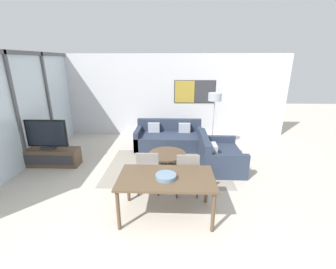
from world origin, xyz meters
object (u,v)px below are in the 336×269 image
tv_console (51,157)px  dining_chair_centre (187,171)px  television (47,135)px  sofa_side (217,157)px  dining_chair_left (148,169)px  sofa_main (169,138)px  fruit_bowl (166,176)px  coffee_table (167,157)px  dining_table (166,181)px  floor_lamp (215,101)px

tv_console → dining_chair_centre: bearing=-19.9°
tv_console → television: television is taller
sofa_side → dining_chair_left: (-1.59, -1.24, 0.25)m
sofa_main → sofa_side: 1.85m
fruit_bowl → sofa_side: bearing=58.5°
sofa_side → coffee_table: 1.26m
television → dining_chair_left: size_ratio=1.12×
television → dining_table: bearing=-31.6°
television → coffee_table: television is taller
sofa_side → dining_table: (-1.21, -1.93, 0.40)m
sofa_main → sofa_side: same height
dining_chair_centre → floor_lamp: (0.88, 2.50, 0.95)m
dining_chair_centre → coffee_table: bearing=109.4°
television → sofa_main: bearing=25.3°
television → floor_lamp: floor_lamp is taller
sofa_main → dining_table: (0.05, -3.29, 0.40)m
dining_table → floor_lamp: bearing=68.0°
coffee_table → sofa_main: bearing=90.0°
coffee_table → dining_chair_left: dining_chair_left is taller
dining_table → coffee_table: bearing=91.5°
coffee_table → fruit_bowl: bearing=-88.7°
dining_table → dining_chair_left: (-0.38, 0.69, -0.15)m
coffee_table → dining_chair_centre: (0.43, -1.23, 0.24)m
tv_console → sofa_main: bearing=25.4°
tv_console → floor_lamp: (4.31, 1.26, 1.25)m
tv_console → dining_chair_centre: size_ratio=1.59×
television → sofa_main: size_ratio=0.50×
dining_chair_left → fruit_bowl: 0.87m
tv_console → sofa_side: (4.25, 0.06, 0.04)m
sofa_main → floor_lamp: size_ratio=1.19×
tv_console → dining_table: (3.05, -1.87, 0.44)m
television → fruit_bowl: (3.04, -1.92, -0.04)m
television → tv_console: bearing=-90.0°
floor_lamp → dining_chair_centre: bearing=-109.4°
television → dining_chair_centre: bearing=-19.9°
television → sofa_main: (3.00, 1.42, -0.55)m
sofa_main → sofa_side: size_ratio=1.42×
sofa_main → dining_chair_left: dining_chair_left is taller
tv_console → dining_table: bearing=-31.5°
sofa_main → coffee_table: (0.00, -1.44, 0.02)m
dining_table → fruit_bowl: (-0.01, -0.05, 0.12)m
television → coffee_table: (3.00, -0.02, -0.54)m
sofa_side → fruit_bowl: 2.38m
tv_console → coffee_table: bearing=-0.3°
dining_chair_centre → fruit_bowl: size_ratio=2.66×
tv_console → floor_lamp: bearing=16.3°
sofa_side → dining_chair_centre: dining_chair_centre is taller
tv_console → television: (0.00, 0.00, 0.60)m
television → dining_chair_left: 2.93m
dining_table → fruit_bowl: size_ratio=4.64×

